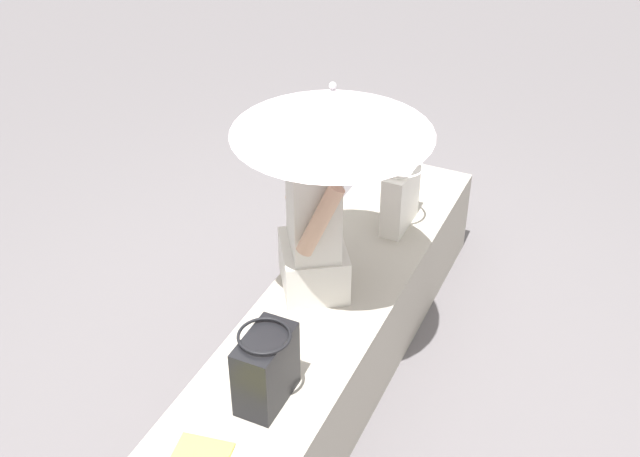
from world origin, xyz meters
TOP-DOWN VIEW (x-y plane):
  - ground_plane at (0.00, 0.00)m, footprint 14.00×14.00m
  - stone_bench at (0.00, 0.00)m, footprint 2.71×0.56m
  - person_seated at (-0.08, -0.10)m, footprint 0.50×0.42m
  - parasol at (-0.10, -0.02)m, footprint 0.82×0.82m
  - handbag_black at (-0.71, 0.08)m, footprint 0.29×0.21m
  - tote_bag_canvas at (0.62, 0.03)m, footprint 0.27×0.20m

SIDE VIEW (x-z plane):
  - ground_plane at x=0.00m, z-range 0.00..0.00m
  - stone_bench at x=0.00m, z-range 0.00..0.48m
  - tote_bag_canvas at x=0.62m, z-range 0.48..0.80m
  - handbag_black at x=-0.71m, z-range 0.48..0.83m
  - person_seated at x=-0.08m, z-range 0.42..1.32m
  - parasol at x=-0.10m, z-range 0.86..1.86m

